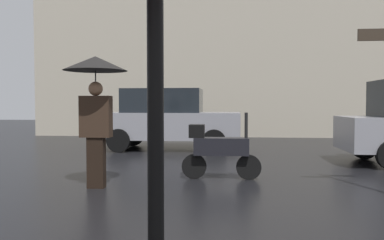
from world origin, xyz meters
TOP-DOWN VIEW (x-y plane):
  - pedestrian_with_umbrella at (-1.73, 3.68)m, footprint 1.05×1.05m
  - parked_scooter at (0.27, 4.61)m, footprint 1.47×0.32m
  - parked_car_right at (-1.39, 9.20)m, footprint 4.23×1.91m

SIDE VIEW (x-z plane):
  - parked_scooter at x=0.27m, z-range -0.06..1.17m
  - parked_car_right at x=-1.39m, z-range 0.02..1.87m
  - pedestrian_with_umbrella at x=-1.73m, z-range 0.61..2.79m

